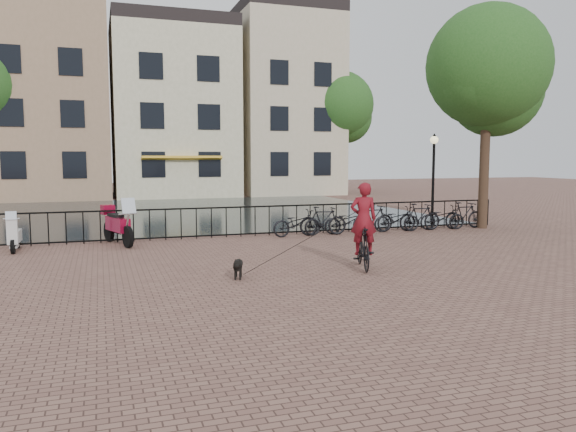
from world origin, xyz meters
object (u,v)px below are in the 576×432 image
object	(u,v)px
lamp_post	(434,165)
dog	(238,268)
scooter	(15,230)
motorcycle	(118,220)
cyclist	(363,231)

from	to	relation	value
lamp_post	dog	world-z (taller)	lamp_post
dog	scooter	world-z (taller)	scooter
dog	motorcycle	world-z (taller)	motorcycle
cyclist	scooter	distance (m)	9.95
cyclist	motorcycle	xyz separation A→B (m)	(-5.48, 5.77, -0.16)
dog	motorcycle	distance (m)	6.37
cyclist	dog	xyz separation A→B (m)	(-3.12, -0.13, -0.68)
dog	scooter	xyz separation A→B (m)	(-5.19, 5.59, 0.37)
lamp_post	dog	bearing A→B (deg)	-145.89
lamp_post	motorcycle	bearing A→B (deg)	-179.56
motorcycle	scooter	size ratio (longest dim) A/B	1.66
lamp_post	scooter	xyz separation A→B (m)	(-14.02, -0.39, -1.77)
cyclist	scooter	size ratio (longest dim) A/B	1.85
scooter	cyclist	bearing A→B (deg)	-33.78
scooter	lamp_post	bearing A→B (deg)	1.15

